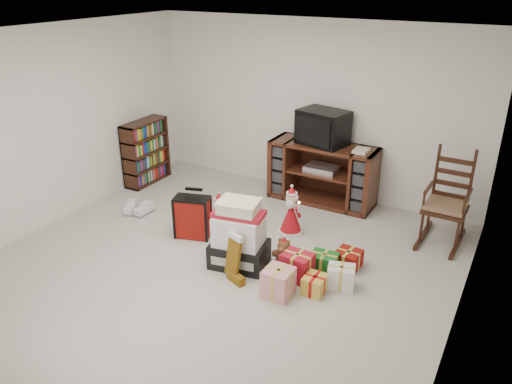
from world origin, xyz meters
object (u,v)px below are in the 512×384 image
(teddy_bear, at_px, (284,253))
(sneaker_pair, at_px, (138,209))
(rocking_chair, at_px, (446,209))
(santa_figurine, at_px, (291,215))
(bookshelf, at_px, (146,153))
(red_suitcase, at_px, (193,217))
(mrs_claus_figurine, at_px, (219,218))
(tv_stand, at_px, (322,173))
(crt_television, at_px, (323,127))
(gift_pile, at_px, (239,238))
(gift_cluster, at_px, (318,270))

(teddy_bear, height_order, sneaker_pair, teddy_bear)
(rocking_chair, bearing_deg, santa_figurine, -154.16)
(bookshelf, relative_size, red_suitcase, 1.56)
(red_suitcase, bearing_deg, mrs_claus_figurine, 27.59)
(rocking_chair, bearing_deg, teddy_bear, -132.74)
(sneaker_pair, bearing_deg, tv_stand, 26.08)
(red_suitcase, bearing_deg, crt_television, 44.55)
(gift_pile, bearing_deg, gift_cluster, -2.84)
(gift_pile, xyz_separation_m, mrs_claus_figurine, (-0.60, 0.51, -0.12))
(teddy_bear, bearing_deg, tv_stand, 99.55)
(bookshelf, relative_size, gift_pile, 1.27)
(sneaker_pair, xyz_separation_m, crt_television, (2.01, 1.63, 1.04))
(bookshelf, xyz_separation_m, mrs_claus_figurine, (1.93, -0.87, -0.26))
(tv_stand, relative_size, sneaker_pair, 3.89)
(santa_figurine, bearing_deg, tv_stand, 92.07)
(teddy_bear, relative_size, santa_figurine, 0.50)
(rocking_chair, xyz_separation_m, teddy_bear, (-1.44, -1.48, -0.27))
(bookshelf, xyz_separation_m, red_suitcase, (1.69, -1.11, -0.20))
(bookshelf, xyz_separation_m, santa_figurine, (2.71, -0.42, -0.23))
(bookshelf, xyz_separation_m, crt_television, (2.64, 0.68, 0.62))
(tv_stand, bearing_deg, santa_figurine, -87.84)
(rocking_chair, relative_size, mrs_claus_figurine, 2.14)
(gift_pile, relative_size, gift_cluster, 0.69)
(gift_pile, height_order, red_suitcase, gift_pile)
(gift_cluster, bearing_deg, mrs_claus_figurine, 165.58)
(bookshelf, distance_m, rocking_chair, 4.43)
(sneaker_pair, bearing_deg, bookshelf, 111.12)
(santa_figurine, relative_size, sneaker_pair, 1.67)
(rocking_chair, xyz_separation_m, mrs_claus_figurine, (-2.48, -1.23, -0.20))
(gift_pile, distance_m, crt_television, 2.20)
(gift_cluster, bearing_deg, teddy_bear, 164.02)
(bookshelf, height_order, gift_cluster, bookshelf)
(santa_figurine, bearing_deg, crt_television, 93.89)
(gift_cluster, bearing_deg, bookshelf, 159.84)
(gift_pile, bearing_deg, red_suitcase, 151.47)
(sneaker_pair, height_order, gift_cluster, gift_cluster)
(gift_pile, relative_size, santa_figurine, 1.20)
(mrs_claus_figurine, bearing_deg, santa_figurine, 30.26)
(red_suitcase, xyz_separation_m, santa_figurine, (1.02, 0.69, -0.02))
(santa_figurine, bearing_deg, bookshelf, 171.19)
(red_suitcase, xyz_separation_m, mrs_claus_figurine, (0.24, 0.24, -0.06))
(santa_figurine, distance_m, gift_cluster, 1.12)
(tv_stand, height_order, gift_pile, tv_stand)
(red_suitcase, xyz_separation_m, gift_cluster, (1.74, -0.15, -0.14))
(gift_pile, distance_m, gift_cluster, 0.93)
(crt_television, bearing_deg, mrs_claus_figurine, -102.04)
(rocking_chair, bearing_deg, sneaker_pair, -159.54)
(gift_pile, bearing_deg, rocking_chair, 32.11)
(mrs_claus_figurine, height_order, crt_television, crt_television)
(gift_pile, distance_m, sneaker_pair, 1.98)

